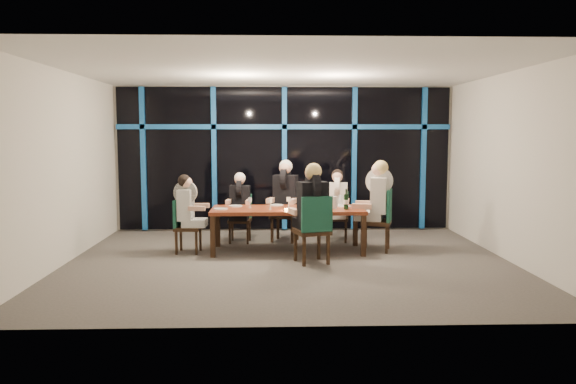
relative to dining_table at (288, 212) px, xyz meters
name	(u,v)px	position (x,y,z in m)	size (l,w,h in m)	color
room	(289,133)	(0.00, -0.80, 1.34)	(7.04, 7.00, 3.02)	#5B5550
window_wall	(285,156)	(0.01, 2.13, 0.87)	(6.86, 0.43, 2.94)	black
dining_table	(288,212)	(0.00, 0.00, 0.00)	(2.60, 1.00, 0.75)	maroon
chair_far_left	(240,215)	(-0.86, 0.90, -0.19)	(0.44, 0.44, 0.89)	black
chair_far_mid	(286,210)	(0.00, 1.00, -0.10)	(0.61, 0.61, 1.04)	black
chair_far_right	(337,213)	(0.97, 0.97, -0.17)	(0.49, 0.49, 0.92)	black
chair_end_left	(183,223)	(-1.77, -0.05, -0.17)	(0.45, 0.45, 0.91)	black
chair_end_right	(382,217)	(1.62, -0.01, -0.08)	(0.61, 0.61, 1.07)	black
chair_near_mid	(314,226)	(0.38, -0.96, -0.08)	(0.62, 0.62, 1.07)	black
diner_far_left	(240,197)	(-0.86, 0.83, 0.17)	(0.46, 0.57, 0.87)	black
diner_far_mid	(285,189)	(-0.02, 0.92, 0.31)	(0.61, 0.71, 1.02)	black
diner_far_right	(337,195)	(0.96, 0.90, 0.20)	(0.50, 0.61, 0.90)	silver
diner_end_left	(188,202)	(-1.70, -0.06, 0.19)	(0.58, 0.47, 0.89)	black
diner_end_right	(377,192)	(1.54, 0.01, 0.34)	(0.72, 0.62, 1.04)	silver
diner_near_mid	(312,198)	(0.35, -0.88, 0.34)	(0.63, 0.73, 1.04)	black
plate_far_left	(235,206)	(-0.91, 0.27, 0.08)	(0.24, 0.24, 0.01)	white
plate_far_mid	(276,205)	(-0.19, 0.38, 0.08)	(0.24, 0.24, 0.01)	white
plate_far_right	(336,205)	(0.87, 0.34, 0.08)	(0.24, 0.24, 0.01)	white
plate_end_left	(221,209)	(-1.13, -0.10, 0.08)	(0.24, 0.24, 0.01)	white
plate_end_right	(344,206)	(1.00, 0.17, 0.08)	(0.24, 0.24, 0.01)	white
plate_near_mid	(300,210)	(0.19, -0.34, 0.08)	(0.24, 0.24, 0.01)	white
wine_bottle	(346,201)	(0.98, -0.17, 0.20)	(0.08, 0.08, 0.35)	black
water_pitcher	(333,202)	(0.78, -0.08, 0.17)	(0.13, 0.12, 0.21)	silver
tea_light	(286,209)	(-0.03, -0.28, 0.08)	(0.05, 0.05, 0.03)	#F7A54A
wine_glass_a	(270,201)	(-0.30, -0.09, 0.20)	(0.07, 0.07, 0.18)	silver
wine_glass_b	(289,200)	(0.02, 0.05, 0.20)	(0.07, 0.07, 0.18)	silver
wine_glass_c	(313,201)	(0.43, -0.13, 0.21)	(0.07, 0.07, 0.19)	silver
wine_glass_d	(250,200)	(-0.65, 0.08, 0.19)	(0.07, 0.07, 0.17)	silver
wine_glass_e	(341,198)	(0.95, 0.25, 0.21)	(0.07, 0.07, 0.19)	silver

